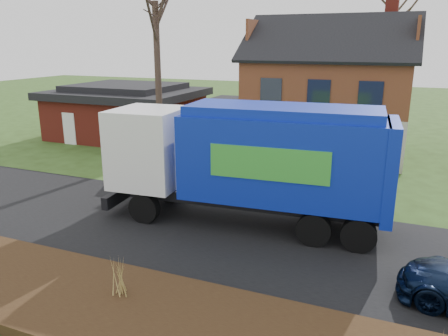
% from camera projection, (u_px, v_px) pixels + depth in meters
% --- Properties ---
extents(ground, '(120.00, 120.00, 0.00)m').
position_uv_depth(ground, '(203.00, 231.00, 15.65)').
color(ground, '#2D4617').
rests_on(ground, ground).
extents(road, '(80.00, 7.00, 0.02)m').
position_uv_depth(road, '(203.00, 231.00, 15.65)').
color(road, black).
rests_on(road, ground).
extents(mulch_verge, '(80.00, 3.50, 0.30)m').
position_uv_depth(mulch_verge, '(113.00, 307.00, 10.90)').
color(mulch_verge, black).
rests_on(mulch_verge, ground).
extents(main_house, '(12.95, 8.95, 9.26)m').
position_uv_depth(main_house, '(322.00, 85.00, 26.35)').
color(main_house, beige).
rests_on(main_house, ground).
extents(ranch_house, '(9.80, 8.20, 3.70)m').
position_uv_depth(ranch_house, '(127.00, 111.00, 31.09)').
color(ranch_house, maroon).
rests_on(ranch_house, ground).
extents(garbage_truck, '(10.52, 3.52, 4.43)m').
position_uv_depth(garbage_truck, '(251.00, 157.00, 15.61)').
color(garbage_truck, black).
rests_on(garbage_truck, ground).
extents(silver_sedan, '(4.42, 2.86, 1.38)m').
position_uv_depth(silver_sedan, '(166.00, 169.00, 20.86)').
color(silver_sedan, '#A3A5AB').
rests_on(silver_sedan, ground).
extents(grass_clump_mid, '(0.35, 0.29, 0.98)m').
position_uv_depth(grass_clump_mid, '(120.00, 276.00, 11.09)').
color(grass_clump_mid, '#A38A48').
rests_on(grass_clump_mid, mulch_verge).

